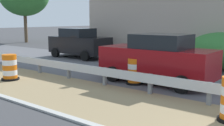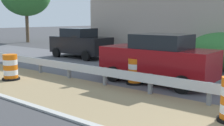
{
  "view_description": "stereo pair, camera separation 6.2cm",
  "coord_description": "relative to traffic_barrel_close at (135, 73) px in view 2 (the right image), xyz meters",
  "views": [
    {
      "loc": [
        -6.01,
        0.32,
        2.55
      ],
      "look_at": [
        1.0,
        5.94,
        1.14
      ],
      "focal_mm": 44.78,
      "sensor_mm": 36.0,
      "label": 1
    },
    {
      "loc": [
        -5.97,
        0.27,
        2.55
      ],
      "look_at": [
        1.0,
        5.94,
        1.14
      ],
      "focal_mm": 44.78,
      "sensor_mm": 36.0,
      "label": 2
    }
  ],
  "objects": [
    {
      "name": "traffic_barrel_close",
      "position": [
        0.0,
        0.0,
        0.0
      ],
      "size": [
        0.68,
        0.68,
        1.03
      ],
      "color": "orange",
      "rests_on": "ground"
    },
    {
      "name": "traffic_barrel_mid",
      "position": [
        -2.66,
        4.56,
        0.03
      ],
      "size": [
        0.74,
        0.74,
        1.09
      ],
      "color": "orange",
      "rests_on": "ground"
    },
    {
      "name": "bush_roadside",
      "position": [
        5.74,
        -1.52,
        0.48
      ],
      "size": [
        3.55,
        3.55,
        1.9
      ],
      "primitive_type": "ellipsoid",
      "color": "#337533",
      "rests_on": "ground"
    },
    {
      "name": "roadside_shop_near",
      "position": [
        10.25,
        1.67,
        2.79
      ],
      "size": [
        8.16,
        13.94,
        6.49
      ],
      "color": "#AD9E8E",
      "rests_on": "ground"
    },
    {
      "name": "car_trailing_far_lane",
      "position": [
        0.75,
        -0.59,
        0.53
      ],
      "size": [
        2.08,
        4.61,
        1.98
      ],
      "rotation": [
        0.0,
        0.0,
        1.58
      ],
      "color": "maroon",
      "rests_on": "ground"
    },
    {
      "name": "car_trailing_near_lane",
      "position": [
        4.19,
        7.33,
        0.52
      ],
      "size": [
        2.11,
        4.24,
        1.96
      ],
      "rotation": [
        0.0,
        0.0,
        -1.57
      ],
      "color": "black",
      "rests_on": "ground"
    },
    {
      "name": "guardrail_median",
      "position": [
        -0.96,
        -3.3,
        0.05
      ],
      "size": [
        0.18,
        47.15,
        0.71
      ],
      "color": "silver",
      "rests_on": "ground"
    }
  ]
}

